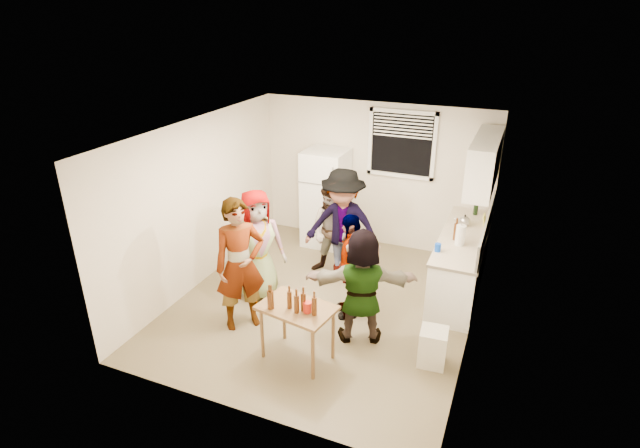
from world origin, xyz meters
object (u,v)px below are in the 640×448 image
at_px(guest_black, 349,313).
at_px(red_cup, 307,312).
at_px(guest_grey, 260,295).
at_px(guest_back_right, 342,280).
at_px(blue_cup, 437,251).
at_px(beer_bottle_counter, 455,240).
at_px(guest_stripe, 244,323).
at_px(guest_orange, 360,337).
at_px(kettle, 464,225).
at_px(wine_bottle, 475,215).
at_px(guest_back_left, 332,274).
at_px(serving_table, 298,357).
at_px(beer_bottle_table, 290,308).
at_px(trash_bin, 433,346).
at_px(refrigerator, 326,198).

bearing_deg(guest_black, red_cup, -35.53).
xyz_separation_m(guest_grey, guest_back_right, (0.96, 0.88, 0.00)).
relative_size(blue_cup, red_cup, 0.86).
xyz_separation_m(beer_bottle_counter, guest_stripe, (-2.42, -1.80, -0.90)).
xyz_separation_m(red_cup, guest_orange, (0.41, 0.72, -0.73)).
relative_size(kettle, guest_orange, 0.15).
bearing_deg(guest_black, guest_orange, 2.66).
relative_size(wine_bottle, guest_back_left, 0.19).
relative_size(guest_grey, guest_back_right, 0.91).
bearing_deg(blue_cup, guest_stripe, -149.18).
xyz_separation_m(beer_bottle_counter, guest_orange, (-0.88, -1.49, -0.90)).
xyz_separation_m(serving_table, beer_bottle_table, (-0.07, -0.05, 0.73)).
bearing_deg(trash_bin, guest_back_left, 140.52).
height_order(guest_stripe, guest_black, guest_stripe).
xyz_separation_m(serving_table, red_cup, (0.16, -0.05, 0.73)).
bearing_deg(guest_stripe, guest_orange, -34.57).
bearing_deg(kettle, guest_black, -123.55).
relative_size(kettle, beer_bottle_counter, 0.90).
height_order(beer_bottle_counter, guest_grey, beer_bottle_counter).
bearing_deg(guest_grey, guest_black, -45.09).
height_order(wine_bottle, red_cup, wine_bottle).
xyz_separation_m(serving_table, guest_back_right, (-0.16, 1.95, 0.00)).
height_order(trash_bin, serving_table, trash_bin).
distance_m(beer_bottle_table, guest_back_right, 2.13).
relative_size(serving_table, guest_stripe, 0.48).
bearing_deg(guest_black, beer_bottle_counter, 99.09).
relative_size(trash_bin, guest_orange, 0.30).
xyz_separation_m(wine_bottle, beer_bottle_counter, (-0.15, -1.06, 0.00)).
height_order(trash_bin, guest_black, trash_bin).
xyz_separation_m(kettle, red_cup, (-1.34, -2.77, -0.17)).
height_order(guest_grey, guest_back_right, guest_back_right).
xyz_separation_m(wine_bottle, guest_grey, (-2.72, -2.15, -0.90)).
bearing_deg(red_cup, refrigerator, 108.48).
xyz_separation_m(refrigerator, trash_bin, (2.42, -2.59, -0.60)).
height_order(wine_bottle, guest_grey, wine_bottle).
distance_m(refrigerator, guest_grey, 2.22).
relative_size(beer_bottle_counter, blue_cup, 2.19).
bearing_deg(wine_bottle, guest_orange, -112.01).
relative_size(kettle, guest_back_left, 0.15).
bearing_deg(red_cup, guest_black, 85.54).
xyz_separation_m(kettle, wine_bottle, (0.10, 0.50, 0.00)).
bearing_deg(guest_back_right, trash_bin, -43.68).
distance_m(refrigerator, trash_bin, 3.59).
xyz_separation_m(red_cup, guest_grey, (-1.27, 1.12, -0.73)).
height_order(blue_cup, guest_back_right, blue_cup).
bearing_deg(guest_black, refrigerator, 179.25).
bearing_deg(kettle, guest_back_left, -155.95).
bearing_deg(kettle, blue_cup, -96.81).
bearing_deg(serving_table, refrigerator, 106.13).
bearing_deg(trash_bin, guest_black, 153.90).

